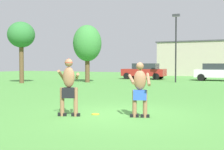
% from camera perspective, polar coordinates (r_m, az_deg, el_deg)
% --- Properties ---
extents(ground_plane, '(80.00, 80.00, 0.00)m').
position_cam_1_polar(ground_plane, '(9.38, 1.43, -7.60)').
color(ground_plane, '#4C8E3D').
extents(player_with_cap, '(0.77, 0.71, 1.75)m').
position_cam_1_polar(player_with_cap, '(9.15, -8.21, -1.75)').
color(player_with_cap, black).
rests_on(player_with_cap, ground_plane).
extents(player_in_blue, '(0.81, 0.68, 1.63)m').
position_cam_1_polar(player_in_blue, '(8.88, 5.33, -2.57)').
color(player_in_blue, black).
rests_on(player_in_blue, ground_plane).
extents(frisbee, '(0.25, 0.25, 0.03)m').
position_cam_1_polar(frisbee, '(9.45, -3.17, -7.45)').
color(frisbee, yellow).
rests_on(frisbee, ground_plane).
extents(car_red_near_post, '(4.38, 2.19, 1.58)m').
position_cam_1_polar(car_red_near_post, '(30.40, 6.17, 0.79)').
color(car_red_near_post, maroon).
rests_on(car_red_near_post, ground_plane).
extents(car_white_far_end, '(4.34, 2.11, 1.58)m').
position_cam_1_polar(car_white_far_end, '(28.84, 19.71, 0.59)').
color(car_white_far_end, white).
rests_on(car_white_far_end, ground_plane).
extents(lamp_post, '(0.60, 0.24, 5.66)m').
position_cam_1_polar(lamp_post, '(25.50, 12.07, 6.43)').
color(lamp_post, black).
rests_on(lamp_post, ground_plane).
extents(outbuilding_behind_lot, '(9.29, 4.51, 4.40)m').
position_cam_1_polar(outbuilding_behind_lot, '(40.23, 15.54, 3.05)').
color(outbuilding_behind_lot, '#B2A893').
rests_on(outbuilding_behind_lot, ground_plane).
extents(tree_right_field, '(2.17, 2.17, 4.92)m').
position_cam_1_polar(tree_right_field, '(25.20, -16.91, 7.17)').
color(tree_right_field, brown).
rests_on(tree_right_field, ground_plane).
extents(tree_behind_players, '(2.38, 2.38, 4.79)m').
position_cam_1_polar(tree_behind_players, '(25.17, -4.73, 5.98)').
color(tree_behind_players, brown).
rests_on(tree_behind_players, ground_plane).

